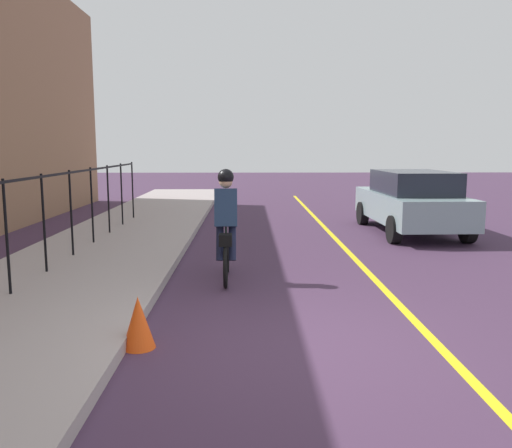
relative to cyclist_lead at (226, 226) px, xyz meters
The scene contains 5 objects.
ground_plane 3.17m from the cyclist_lead, 163.74° to the right, with size 80.00×80.00×0.00m, color #412B43.
lane_line_centre 3.91m from the cyclist_lead, 139.92° to the right, with size 36.00×0.12×0.01m, color yellow.
cyclist_lead is the anchor object (origin of this frame).
patrol_sedan 6.55m from the cyclist_lead, 43.21° to the right, with size 4.44×2.00×1.58m.
traffic_cone_near 3.07m from the cyclist_lead, 163.85° to the left, with size 0.36×0.36×0.58m, color #F75014.
Camera 1 is at (-5.48, 0.50, 2.17)m, focal length 36.90 mm.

